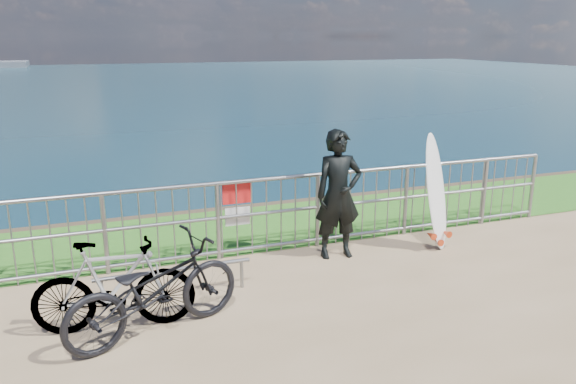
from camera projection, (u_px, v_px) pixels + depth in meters
name	position (u px, v px, depth m)	size (l,w,h in m)	color
grass_strip	(234.00, 230.00, 9.09)	(120.00, 120.00, 0.00)	#28681C
railing	(254.00, 216.00, 7.95)	(10.06, 0.10, 1.13)	gray
surfer	(338.00, 195.00, 7.80)	(0.66, 0.44, 1.82)	black
surfboard	(436.00, 196.00, 8.17)	(0.57, 0.55, 1.72)	white
bicycle_near	(154.00, 289.00, 5.79)	(0.68, 1.96, 1.03)	black
bicycle_far	(114.00, 285.00, 5.90)	(0.48, 1.68, 1.01)	black
bike_rack	(174.00, 273.00, 6.67)	(1.86, 0.05, 0.39)	gray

